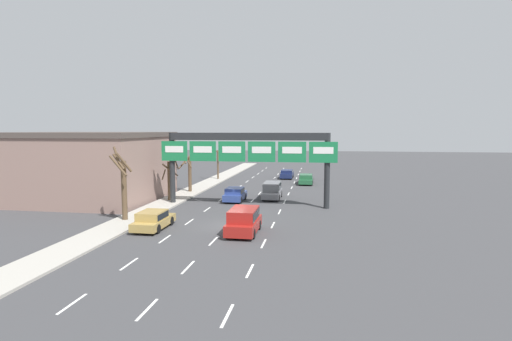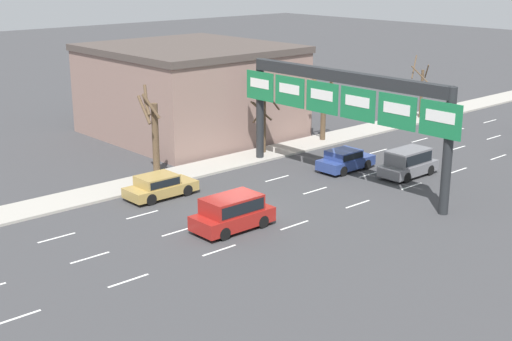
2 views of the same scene
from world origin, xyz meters
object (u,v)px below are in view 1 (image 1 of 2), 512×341
object	(u,v)px
sign_gantry	(247,149)
suv_grey	(272,190)
suv_red	(244,220)
tree_bare_furthest	(189,169)
car_navy	(287,174)
traffic_light_near_gantry	(325,160)
tree_bare_closest	(218,162)
car_green	(306,179)
car_gold	(153,219)
tree_bare_second	(123,184)
car_blue	(235,194)
tree_bare_third	(169,178)

from	to	relation	value
sign_gantry	suv_grey	distance (m)	6.47
suv_red	tree_bare_furthest	world-z (taller)	tree_bare_furthest
car_navy	traffic_light_near_gantry	distance (m)	6.41
suv_red	tree_bare_furthest	distance (m)	19.56
tree_bare_closest	car_green	bearing A→B (deg)	-10.81
suv_grey	car_navy	distance (m)	18.05
car_gold	tree_bare_second	size ratio (longest dim) A/B	0.73
sign_gantry	suv_grey	xyz separation A→B (m)	(1.85, 4.37, -4.39)
suv_grey	tree_bare_second	bearing A→B (deg)	-129.83
tree_bare_closest	tree_bare_second	world-z (taller)	tree_bare_second
car_navy	tree_bare_closest	size ratio (longest dim) A/B	0.82
car_blue	traffic_light_near_gantry	bearing A→B (deg)	62.83
tree_bare_second	tree_bare_third	distance (m)	9.01
suv_red	tree_bare_third	world-z (taller)	tree_bare_third
car_navy	tree_bare_third	size ratio (longest dim) A/B	0.92
tree_bare_second	car_gold	bearing A→B (deg)	-30.31
sign_gantry	tree_bare_closest	xyz separation A→B (m)	(-7.85, 19.02, -2.72)
tree_bare_third	tree_bare_furthest	distance (m)	5.90
suv_red	car_green	xyz separation A→B (m)	(3.36, 26.51, -0.27)
sign_gantry	tree_bare_second	xyz separation A→B (m)	(-8.38, -7.89, -2.35)
suv_grey	car_gold	distance (m)	15.79
traffic_light_near_gantry	tree_bare_third	size ratio (longest dim) A/B	0.89
car_gold	car_blue	world-z (taller)	car_blue
car_blue	tree_bare_closest	size ratio (longest dim) A/B	0.75
sign_gantry	car_navy	distance (m)	22.98
sign_gantry	traffic_light_near_gantry	world-z (taller)	sign_gantry
suv_grey	tree_bare_second	xyz separation A→B (m)	(-10.23, -12.26, 2.04)
tree_bare_closest	suv_red	bearing A→B (deg)	-71.96
tree_bare_closest	tree_bare_third	distance (m)	17.93
car_navy	car_green	bearing A→B (deg)	-62.51
tree_bare_furthest	car_blue	bearing A→B (deg)	-35.87
sign_gantry	car_gold	size ratio (longest dim) A/B	3.97
suv_red	traffic_light_near_gantry	world-z (taller)	traffic_light_near_gantry
car_navy	suv_grey	bearing A→B (deg)	-90.17
car_gold	tree_bare_closest	xyz separation A→B (m)	(-2.70, 28.81, 1.92)
car_navy	car_green	size ratio (longest dim) A/B	0.92
car_navy	tree_bare_furthest	size ratio (longest dim) A/B	0.80
car_blue	tree_bare_closest	xyz separation A→B (m)	(-6.15, 16.64, 1.91)
car_green	tree_bare_second	size ratio (longest dim) A/B	0.81
tree_bare_closest	tree_bare_third	xyz separation A→B (m)	(-0.28, -17.93, -0.21)
car_navy	tree_bare_second	xyz separation A→B (m)	(-10.28, -30.32, 2.32)
car_blue	car_green	size ratio (longest dim) A/B	0.84
sign_gantry	traffic_light_near_gantry	distance (m)	21.67
tree_bare_furthest	tree_bare_third	bearing A→B (deg)	-90.61
car_gold	tree_bare_furthest	world-z (taller)	tree_bare_furthest
car_green	tree_bare_closest	xyz separation A→B (m)	(-12.79, 2.44, 1.95)
sign_gantry	tree_bare_second	distance (m)	11.75
tree_bare_third	car_green	bearing A→B (deg)	49.83
suv_grey	sign_gantry	bearing A→B (deg)	-112.91
suv_grey	car_green	world-z (taller)	suv_grey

